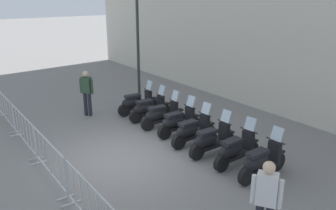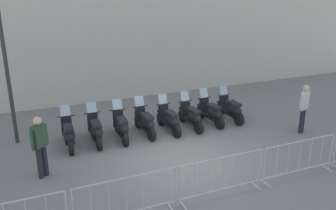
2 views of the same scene
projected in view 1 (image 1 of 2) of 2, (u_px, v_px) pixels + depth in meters
ground_plane at (120, 159)px, 9.83m from camera, size 120.00×120.00×0.00m
motorcycle_0 at (137, 103)px, 13.33m from camera, size 0.56×1.73×1.24m
motorcycle_1 at (149, 108)px, 12.66m from camera, size 0.56×1.73×1.24m
motorcycle_2 at (161, 115)px, 11.98m from camera, size 0.56×1.73×1.24m
motorcycle_3 at (178, 122)px, 11.33m from camera, size 0.56×1.72×1.24m
motorcycle_4 at (192, 131)px, 10.61m from camera, size 0.56×1.72×1.24m
motorcycle_5 at (211, 140)px, 9.95m from camera, size 0.56×1.72×1.24m
motorcycle_6 at (236, 150)px, 9.33m from camera, size 0.56×1.72×1.24m
motorcycle_7 at (261, 162)px, 8.68m from camera, size 0.56×1.72×1.24m
barrier_segment_0 at (5, 110)px, 12.29m from camera, size 2.32×0.48×1.07m
barrier_segment_1 at (24, 130)px, 10.44m from camera, size 2.32×0.48×1.07m
barrier_segment_2 at (49, 160)px, 8.58m from camera, size 2.32×0.48×1.07m
barrier_segment_3 at (89, 206)px, 6.73m from camera, size 2.32×0.48×1.07m
street_lamp at (137, 20)px, 14.18m from camera, size 0.36×0.36×5.60m
officer_near_row_end at (266, 200)px, 6.14m from camera, size 0.48×0.38×1.73m
officer_mid_plaza at (87, 91)px, 12.98m from camera, size 0.46×0.39×1.73m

